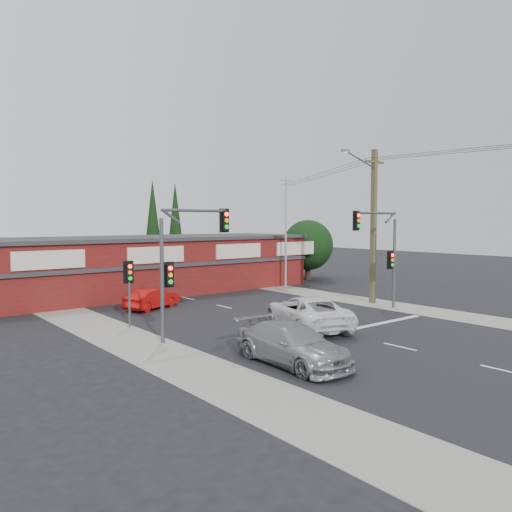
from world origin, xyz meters
TOP-DOWN VIEW (x-y plane):
  - ground at (0.00, 0.00)m, footprint 120.00×120.00m
  - road_strip at (0.00, 5.00)m, footprint 14.00×70.00m
  - verge_left at (-8.50, 5.00)m, footprint 3.00×70.00m
  - verge_right at (8.50, 5.00)m, footprint 3.00×70.00m
  - stop_line at (3.50, -1.50)m, footprint 6.50×0.35m
  - white_suv at (-0.44, 0.09)m, footprint 4.64×6.51m
  - silver_suv at (-5.32, -4.00)m, footprint 2.35×5.33m
  - red_sedan at (-3.86, 10.08)m, footprint 4.08×2.73m
  - lane_dashes at (0.00, 3.58)m, footprint 0.12×44.76m
  - shop_building at (-0.99, 16.99)m, footprint 27.30×8.40m
  - tree_cluster at (14.69, 15.44)m, footprint 5.90×5.10m
  - conifer_near at (3.50, 24.00)m, footprint 1.80×1.80m
  - conifer_far at (7.00, 26.00)m, footprint 1.80×1.80m
  - traffic_mast_left at (-6.43, 2.00)m, footprint 3.77×0.27m
  - traffic_mast_right at (6.86, 1.00)m, footprint 3.96×0.27m
  - pedestal_signal at (-7.20, 6.01)m, footprint 0.55×0.27m
  - utility_pole at (8.36, 2.99)m, footprint 4.38×0.59m
  - steel_pole at (9.00, 12.00)m, footprint 1.20×0.16m
  - power_lines at (8.47, -2.47)m, footprint 2.01×29.00m

SIDE VIEW (x-z plane):
  - ground at x=0.00m, z-range 0.00..0.00m
  - road_strip at x=0.00m, z-range 0.00..0.01m
  - verge_left at x=-8.50m, z-range 0.00..0.02m
  - verge_right at x=8.50m, z-range 0.00..0.02m
  - lane_dashes at x=0.00m, z-range 0.01..0.02m
  - stop_line at x=3.50m, z-range 0.01..0.02m
  - red_sedan at x=-3.86m, z-range 0.00..1.27m
  - silver_suv at x=-5.32m, z-range 0.00..1.52m
  - white_suv at x=-0.44m, z-range 0.00..1.65m
  - shop_building at x=-0.99m, z-range 0.02..4.25m
  - pedestal_signal at x=-7.20m, z-range 0.72..4.09m
  - tree_cluster at x=14.69m, z-range 0.15..5.65m
  - traffic_mast_left at x=-6.43m, z-range 0.94..6.92m
  - traffic_mast_right at x=6.86m, z-range 0.96..6.93m
  - steel_pole at x=9.00m, z-range 0.20..9.20m
  - utility_pole at x=8.36m, z-range 0.40..10.40m
  - conifer_near at x=3.50m, z-range 0.85..10.10m
  - conifer_far at x=7.00m, z-range 0.85..10.10m
  - power_lines at x=8.47m, z-range 8.43..9.65m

